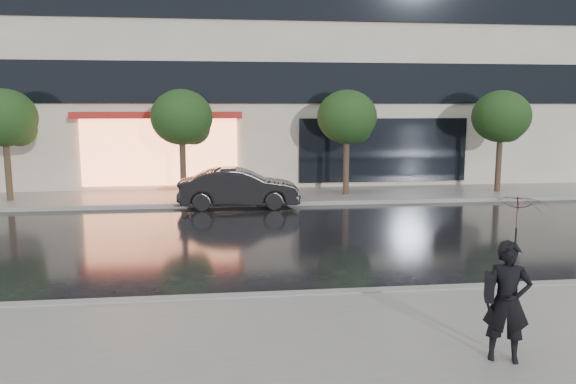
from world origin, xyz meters
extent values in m
plane|color=black|center=(0.00, 0.00, 0.00)|extent=(120.00, 120.00, 0.00)
cube|color=slate|center=(0.00, -3.25, 0.06)|extent=(60.00, 4.50, 0.12)
cube|color=slate|center=(0.00, 10.25, 0.06)|extent=(60.00, 3.50, 0.12)
cube|color=gray|center=(0.00, -1.00, 0.07)|extent=(60.00, 0.25, 0.14)
cube|color=gray|center=(0.00, 8.50, 0.07)|extent=(60.00, 0.25, 0.14)
cube|color=black|center=(0.00, 11.94, 4.30)|extent=(28.00, 0.12, 1.60)
cube|color=#FF8C59|center=(-4.00, 11.92, 1.60)|extent=(6.00, 0.10, 2.60)
cube|color=#A11D18|center=(-4.00, 11.59, 3.05)|extent=(6.40, 0.70, 0.25)
cube|color=black|center=(5.00, 11.94, 1.60)|extent=(7.00, 0.10, 2.60)
cylinder|color=#33261C|center=(-9.00, 10.00, 1.10)|extent=(0.22, 0.22, 2.20)
ellipsoid|color=black|center=(-9.00, 10.00, 3.00)|extent=(2.20, 2.20, 1.98)
sphere|color=black|center=(-8.60, 10.20, 2.60)|extent=(1.20, 1.20, 1.20)
cylinder|color=#33261C|center=(-3.00, 10.00, 1.10)|extent=(0.22, 0.22, 2.20)
ellipsoid|color=black|center=(-3.00, 10.00, 3.00)|extent=(2.20, 2.20, 1.98)
sphere|color=black|center=(-2.60, 10.20, 2.60)|extent=(1.20, 1.20, 1.20)
cylinder|color=#33261C|center=(3.00, 10.00, 1.10)|extent=(0.22, 0.22, 2.20)
ellipsoid|color=black|center=(3.00, 10.00, 3.00)|extent=(2.20, 2.20, 1.98)
sphere|color=black|center=(3.40, 10.20, 2.60)|extent=(1.20, 1.20, 1.20)
cylinder|color=#33261C|center=(9.00, 10.00, 1.10)|extent=(0.22, 0.22, 2.20)
ellipsoid|color=black|center=(9.00, 10.00, 3.00)|extent=(2.20, 2.20, 1.98)
sphere|color=black|center=(9.40, 10.20, 2.60)|extent=(1.20, 1.20, 1.20)
imported|color=black|center=(-1.05, 8.30, 0.66)|extent=(4.08, 1.55, 1.33)
imported|color=black|center=(1.97, -3.91, 0.91)|extent=(0.68, 0.57, 1.58)
imported|color=#3C0B1C|center=(2.02, -3.93, 1.92)|extent=(1.09, 1.10, 0.76)
cylinder|color=black|center=(2.02, -3.93, 1.49)|extent=(0.02, 0.02, 0.79)
cube|color=black|center=(1.73, -3.87, 1.10)|extent=(0.21, 0.31, 0.34)
camera|label=1|loc=(-1.65, -10.41, 3.39)|focal=35.00mm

